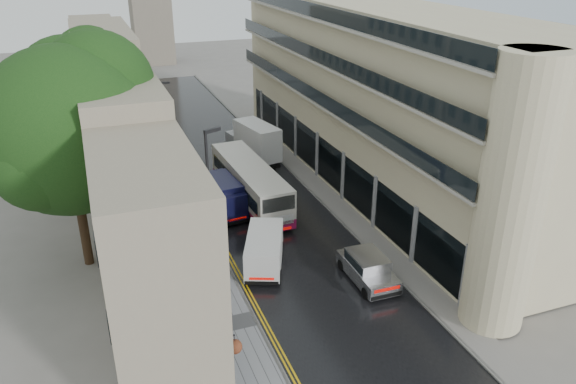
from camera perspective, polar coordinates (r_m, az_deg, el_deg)
road at (r=45.45m, az=-4.14°, el=0.33°), size 9.00×85.00×0.02m
left_sidewalk at (r=44.33m, az=-11.40°, el=-0.68°), size 2.70×85.00×0.12m
right_sidewalk at (r=47.08m, az=2.17°, el=1.32°), size 1.80×85.00×0.12m
old_shop_row at (r=44.30m, az=-17.21°, el=6.92°), size 4.50×56.00×12.00m
modern_block at (r=45.62m, az=8.82°, el=9.51°), size 8.00×40.00×14.00m
tree_near at (r=34.46m, az=-21.09°, el=3.19°), size 10.56×10.56×13.89m
tree_far at (r=47.09m, az=-20.88°, el=7.69°), size 9.24×9.24×12.46m
cream_bus at (r=39.25m, az=-3.93°, el=-1.17°), size 3.11×11.50×3.11m
white_lorry at (r=48.70m, az=-3.56°, el=4.36°), size 3.51×7.30×3.68m
silver_hatchback at (r=31.84m, az=7.97°, el=-9.36°), size 2.03×4.59×1.71m
white_van at (r=33.00m, az=-4.28°, el=-7.38°), size 3.75×5.25×2.18m
navy_van at (r=39.33m, az=-7.11°, el=-1.52°), size 2.75×5.66×2.78m
pedestrian at (r=38.15m, az=-9.54°, el=-3.32°), size 0.67×0.52×1.65m
lamp_post_near at (r=31.75m, az=-7.93°, el=-1.64°), size 1.03×0.59×9.05m
lamp_post_far at (r=50.66m, az=-12.44°, el=6.85°), size 0.83×0.34×7.21m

